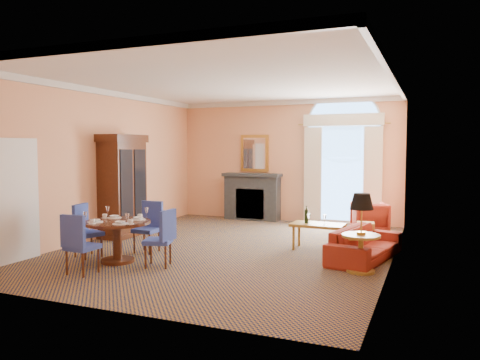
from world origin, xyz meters
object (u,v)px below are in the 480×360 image
at_px(dining_table, 117,231).
at_px(armoire, 122,187).
at_px(coffee_table, 317,226).
at_px(armchair, 370,218).
at_px(sofa, 365,244).
at_px(side_table, 361,223).

bearing_deg(dining_table, armoire, 124.36).
bearing_deg(coffee_table, armchair, 73.72).
distance_m(armoire, sofa, 5.34).
distance_m(sofa, side_table, 1.00).
height_order(armoire, sofa, armoire).
bearing_deg(coffee_table, sofa, -25.19).
height_order(armoire, armchair, armoire).
relative_size(armoire, dining_table, 1.99).
xyz_separation_m(sofa, side_table, (0.05, -0.86, 0.50)).
distance_m(armoire, coffee_table, 4.37).
relative_size(sofa, side_table, 1.56).
xyz_separation_m(armoire, armchair, (5.02, 2.44, -0.73)).
distance_m(armchair, side_table, 3.58).
distance_m(armchair, coffee_table, 2.32).
bearing_deg(armchair, sofa, 75.55).
bearing_deg(armchair, side_table, 75.06).
xyz_separation_m(armoire, dining_table, (1.38, -2.02, -0.55)).
bearing_deg(armoire, armchair, 25.95).
relative_size(coffee_table, side_table, 0.83).
height_order(dining_table, armchair, dining_table).
bearing_deg(armchair, armoire, 6.15).
bearing_deg(side_table, armoire, 168.33).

